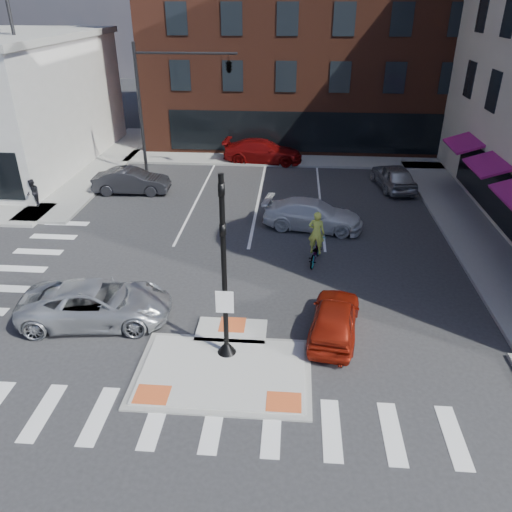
# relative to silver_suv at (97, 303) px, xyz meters

# --- Properties ---
(ground) EXTENTS (120.00, 120.00, 0.00)m
(ground) POSITION_rel_silver_suv_xyz_m (4.81, -1.97, -0.73)
(ground) COLOR #28282B
(ground) RESTS_ON ground
(refuge_island) EXTENTS (5.40, 4.65, 0.13)m
(refuge_island) POSITION_rel_silver_suv_xyz_m (4.81, -2.23, -0.68)
(refuge_island) COLOR gray
(refuge_island) RESTS_ON ground
(sidewalk_e) EXTENTS (3.00, 24.00, 0.15)m
(sidewalk_e) POSITION_rel_silver_suv_xyz_m (15.61, 8.03, -0.65)
(sidewalk_e) COLOR gray
(sidewalk_e) RESTS_ON ground
(sidewalk_n) EXTENTS (26.00, 3.00, 0.15)m
(sidewalk_n) POSITION_rel_silver_suv_xyz_m (7.81, 20.03, -0.65)
(sidewalk_n) COLOR gray
(sidewalk_n) RESTS_ON ground
(building_n) EXTENTS (24.40, 18.40, 15.50)m
(building_n) POSITION_rel_silver_suv_xyz_m (7.81, 30.02, 7.07)
(building_n) COLOR #522619
(building_n) RESTS_ON ground
(building_far_left) EXTENTS (10.00, 12.00, 10.00)m
(building_far_left) POSITION_rel_silver_suv_xyz_m (0.81, 50.03, 4.27)
(building_far_left) COLOR slate
(building_far_left) RESTS_ON ground
(building_far_right) EXTENTS (12.00, 12.00, 12.00)m
(building_far_right) POSITION_rel_silver_suv_xyz_m (13.81, 52.03, 5.27)
(building_far_right) COLOR brown
(building_far_right) RESTS_ON ground
(signal_pole) EXTENTS (0.60, 0.60, 5.98)m
(signal_pole) POSITION_rel_silver_suv_xyz_m (4.81, -1.57, 1.63)
(signal_pole) COLOR black
(signal_pole) RESTS_ON refuge_island
(mast_arm_signal) EXTENTS (6.10, 2.24, 8.00)m
(mast_arm_signal) POSITION_rel_silver_suv_xyz_m (1.34, 16.03, 5.48)
(mast_arm_signal) COLOR black
(mast_arm_signal) RESTS_ON ground
(silver_suv) EXTENTS (5.47, 2.99, 1.45)m
(silver_suv) POSITION_rel_silver_suv_xyz_m (0.00, 0.00, 0.00)
(silver_suv) COLOR silver
(silver_suv) RESTS_ON ground
(red_sedan) EXTENTS (2.14, 4.05, 1.31)m
(red_sedan) POSITION_rel_silver_suv_xyz_m (8.31, -0.17, -0.07)
(red_sedan) COLOR maroon
(red_sedan) RESTS_ON ground
(white_pickup) EXTENTS (5.17, 2.80, 1.42)m
(white_pickup) POSITION_rel_silver_suv_xyz_m (7.78, 8.66, -0.02)
(white_pickup) COLOR white
(white_pickup) RESTS_ON ground
(bg_car_dark) EXTENTS (4.44, 1.73, 1.44)m
(bg_car_dark) POSITION_rel_silver_suv_xyz_m (-2.67, 12.88, -0.01)
(bg_car_dark) COLOR #28282D
(bg_car_dark) RESTS_ON ground
(bg_car_silver) EXTENTS (2.44, 4.58, 1.48)m
(bg_car_silver) POSITION_rel_silver_suv_xyz_m (12.72, 14.87, 0.01)
(bg_car_silver) COLOR #A9ADB1
(bg_car_silver) RESTS_ON ground
(bg_car_red) EXTENTS (5.55, 2.59, 1.57)m
(bg_car_red) POSITION_rel_silver_suv_xyz_m (4.58, 19.53, 0.06)
(bg_car_red) COLOR maroon
(bg_car_red) RESTS_ON ground
(cyclist) EXTENTS (1.08, 2.01, 2.37)m
(cyclist) POSITION_rel_silver_suv_xyz_m (7.81, 5.03, 0.07)
(cyclist) COLOR #3F3F44
(cyclist) RESTS_ON ground
(pedestrian_a) EXTENTS (0.93, 0.89, 1.50)m
(pedestrian_a) POSITION_rel_silver_suv_xyz_m (-7.19, 10.03, 0.17)
(pedestrian_a) COLOR black
(pedestrian_a) RESTS_ON sidewalk_nw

